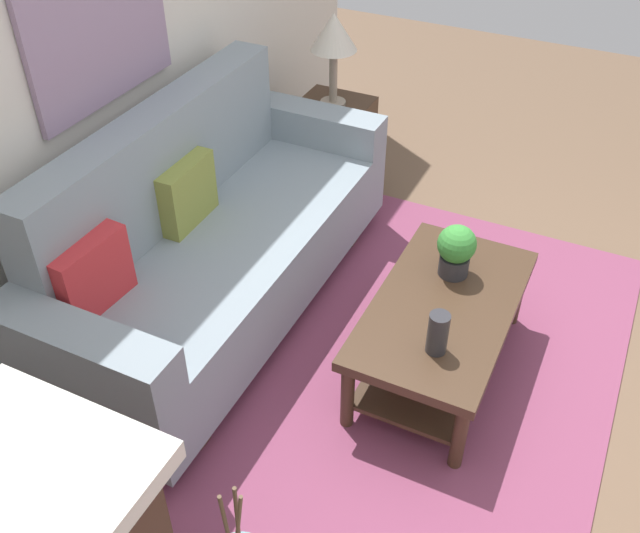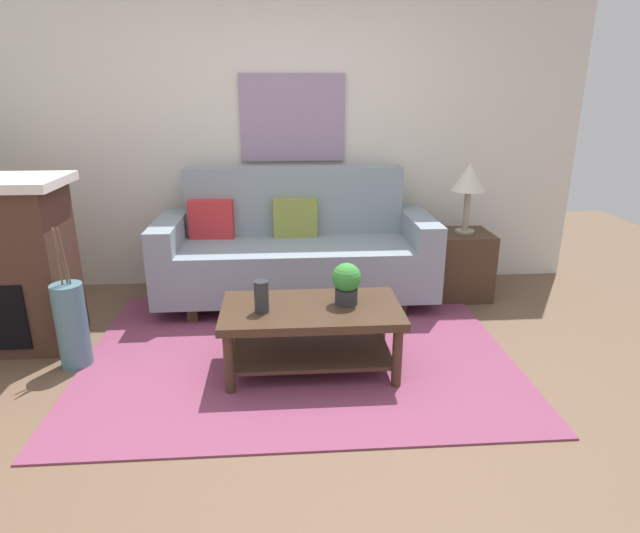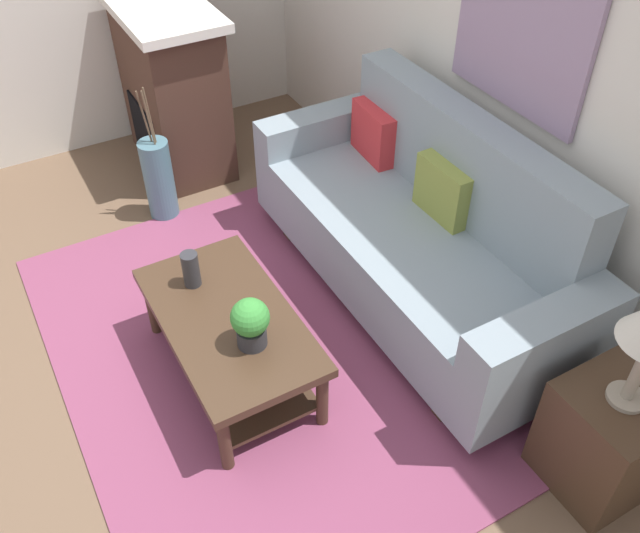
{
  "view_description": "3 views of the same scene",
  "coord_description": "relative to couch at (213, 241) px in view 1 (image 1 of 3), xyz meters",
  "views": [
    {
      "loc": [
        -2.3,
        -0.27,
        2.54
      ],
      "look_at": [
        -0.15,
        0.77,
        0.63
      ],
      "focal_mm": 39.84,
      "sensor_mm": 36.0,
      "label": 1
    },
    {
      "loc": [
        -0.09,
        -2.73,
        1.7
      ],
      "look_at": [
        0.17,
        0.82,
        0.5
      ],
      "focal_mm": 29.8,
      "sensor_mm": 36.0,
      "label": 2
    },
    {
      "loc": [
        2.3,
        -0.47,
        2.79
      ],
      "look_at": [
        0.11,
        0.76,
        0.56
      ],
      "focal_mm": 38.19,
      "sensor_mm": 36.0,
      "label": 3
    }
  ],
  "objects": [
    {
      "name": "framed_painting",
      "position": [
        -0.0,
        0.47,
        1.03
      ],
      "size": [
        0.88,
        0.03,
        0.71
      ],
      "primitive_type": "cube",
      "color": "gray"
    },
    {
      "name": "wall_back",
      "position": [
        -0.02,
        0.54,
        0.92
      ],
      "size": [
        5.1,
        0.1,
        2.7
      ],
      "primitive_type": "cube",
      "color": "silver",
      "rests_on": "ground_plane"
    },
    {
      "name": "table_lamp",
      "position": [
        1.4,
        -0.0,
        0.56
      ],
      "size": [
        0.28,
        0.28,
        0.57
      ],
      "color": "gray",
      "rests_on": "side_table"
    },
    {
      "name": "floor_vase_branch_a",
      "position": [
        -1.42,
        -1.02,
        0.3
      ],
      "size": [
        0.03,
        0.03,
        0.36
      ],
      "primitive_type": "cylinder",
      "rotation": [
        0.05,
        -0.04,
        0.0
      ],
      "color": "brown",
      "rests_on": "floor_vase"
    },
    {
      "name": "coffee_table",
      "position": [
        0.06,
        -1.18,
        -0.12
      ],
      "size": [
        1.1,
        0.6,
        0.43
      ],
      "color": "#422D1E",
      "rests_on": "ground_plane"
    },
    {
      "name": "ground_plane",
      "position": [
        -0.02,
        -1.45,
        -0.43
      ],
      "size": [
        9.1,
        9.1,
        0.0
      ],
      "primitive_type": "plane",
      "color": "brown"
    },
    {
      "name": "tabletop_vase",
      "position": [
        -0.24,
        -1.24,
        0.1
      ],
      "size": [
        0.09,
        0.09,
        0.19
      ],
      "primitive_type": "cylinder",
      "color": "#2D2D33",
      "rests_on": "coffee_table"
    },
    {
      "name": "throw_pillow_crimson",
      "position": [
        -0.69,
        0.13,
        0.25
      ],
      "size": [
        0.37,
        0.14,
        0.32
      ],
      "primitive_type": "cube",
      "rotation": [
        0.0,
        0.0,
        -0.06
      ],
      "color": "red",
      "rests_on": "couch"
    },
    {
      "name": "floor_vase_branch_c",
      "position": [
        -1.45,
        -1.04,
        0.3
      ],
      "size": [
        0.03,
        0.05,
        0.36
      ],
      "primitive_type": "cylinder",
      "rotation": [
        0.12,
        0.04,
        0.0
      ],
      "color": "brown",
      "rests_on": "floor_vase"
    },
    {
      "name": "potted_plant_tabletop",
      "position": [
        0.28,
        -1.15,
        0.14
      ],
      "size": [
        0.18,
        0.18,
        0.26
      ],
      "color": "#2D2D33",
      "rests_on": "coffee_table"
    },
    {
      "name": "floor_vase_branch_b",
      "position": [
        -1.45,
        -1.01,
        0.3
      ],
      "size": [
        0.05,
        0.02,
        0.36
      ],
      "primitive_type": "cylinder",
      "rotation": [
        0.03,
        -0.09,
        0.0
      ],
      "color": "brown",
      "rests_on": "floor_vase"
    },
    {
      "name": "couch",
      "position": [
        0.0,
        0.0,
        0.0
      ],
      "size": [
        2.21,
        0.84,
        1.08
      ],
      "color": "gray",
      "rests_on": "ground_plane"
    },
    {
      "name": "throw_pillow_olive",
      "position": [
        -0.0,
        0.13,
        0.25
      ],
      "size": [
        0.36,
        0.13,
        0.32
      ],
      "primitive_type": "cube",
      "rotation": [
        0.0,
        0.0,
        0.02
      ],
      "color": "olive",
      "rests_on": "couch"
    },
    {
      "name": "side_table",
      "position": [
        1.4,
        -0.0,
        -0.15
      ],
      "size": [
        0.44,
        0.44,
        0.56
      ],
      "primitive_type": "cube",
      "color": "#422D1E",
      "rests_on": "ground_plane"
    },
    {
      "name": "area_rug",
      "position": [
        -0.02,
        -0.95,
        -0.42
      ],
      "size": [
        2.78,
        2.12,
        0.01
      ],
      "primitive_type": "cube",
      "color": "#843D5B",
      "rests_on": "ground_plane"
    }
  ]
}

